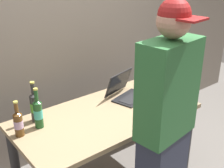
% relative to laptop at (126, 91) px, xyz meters
% --- Properties ---
extents(desk, '(1.54, 0.79, 0.76)m').
position_rel_laptop_xyz_m(desk, '(-0.34, -0.13, -0.17)').
color(desk, '#9E8460').
rests_on(desk, ground).
extents(laptop, '(0.40, 0.38, 0.23)m').
position_rel_laptop_xyz_m(laptop, '(0.00, 0.00, 0.00)').
color(laptop, black).
rests_on(laptop, desk).
extents(beer_bottle_brown, '(0.07, 0.07, 0.28)m').
position_rel_laptop_xyz_m(beer_bottle_brown, '(-1.04, -0.00, 0.05)').
color(beer_bottle_brown, brown).
rests_on(beer_bottle_brown, desk).
extents(beer_bottle_green, '(0.07, 0.07, 0.33)m').
position_rel_laptop_xyz_m(beer_bottle_green, '(-0.87, 0.02, 0.07)').
color(beer_bottle_green, '#1E5123').
rests_on(beer_bottle_green, desk).
extents(beer_bottle_dark, '(0.07, 0.07, 0.34)m').
position_rel_laptop_xyz_m(beer_bottle_dark, '(-0.85, 0.12, 0.08)').
color(beer_bottle_dark, '#333333').
rests_on(beer_bottle_dark, desk).
extents(person_figure, '(0.43, 0.30, 1.76)m').
position_rel_laptop_xyz_m(person_figure, '(-0.38, -0.80, 0.09)').
color(person_figure, '#2D3347').
rests_on(person_figure, ground).
extents(back_wall, '(6.00, 0.10, 2.60)m').
position_rel_laptop_xyz_m(back_wall, '(-0.34, 0.65, 0.49)').
color(back_wall, gray).
rests_on(back_wall, ground).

